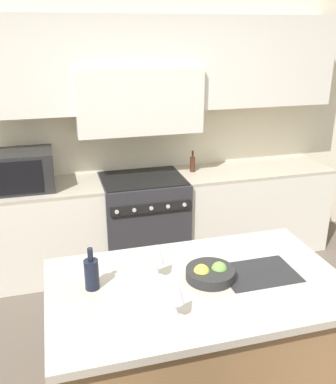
{
  "coord_description": "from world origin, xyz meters",
  "views": [
    {
      "loc": [
        -0.81,
        -1.98,
        2.26
      ],
      "look_at": [
        -0.05,
        0.78,
        1.18
      ],
      "focal_mm": 40.0,
      "sensor_mm": 36.0,
      "label": 1
    }
  ],
  "objects_px": {
    "microwave": "(26,170)",
    "oil_bottle_on_counter": "(192,164)",
    "fruit_bowl": "(210,273)",
    "range_stove": "(144,221)",
    "wine_glass_near": "(176,292)",
    "wine_bottle": "(92,273)",
    "wine_glass_far": "(157,255)"
  },
  "relations": [
    {
      "from": "microwave",
      "to": "fruit_bowl",
      "type": "height_order",
      "value": "microwave"
    },
    {
      "from": "range_stove",
      "to": "fruit_bowl",
      "type": "distance_m",
      "value": 1.94
    },
    {
      "from": "oil_bottle_on_counter",
      "to": "range_stove",
      "type": "bearing_deg",
      "value": -170.84
    },
    {
      "from": "wine_bottle",
      "to": "microwave",
      "type": "bearing_deg",
      "value": 102.29
    },
    {
      "from": "oil_bottle_on_counter",
      "to": "microwave",
      "type": "bearing_deg",
      "value": -177.57
    },
    {
      "from": "wine_glass_near",
      "to": "wine_glass_far",
      "type": "bearing_deg",
      "value": 89.72
    },
    {
      "from": "wine_glass_near",
      "to": "wine_glass_far",
      "type": "relative_size",
      "value": 1.0
    },
    {
      "from": "wine_glass_near",
      "to": "oil_bottle_on_counter",
      "type": "relative_size",
      "value": 1.0
    },
    {
      "from": "wine_glass_near",
      "to": "wine_bottle",
      "type": "bearing_deg",
      "value": 134.64
    },
    {
      "from": "microwave",
      "to": "fruit_bowl",
      "type": "xyz_separation_m",
      "value": [
        1.05,
        -1.89,
        -0.12
      ]
    },
    {
      "from": "range_stove",
      "to": "wine_glass_near",
      "type": "xyz_separation_m",
      "value": [
        -0.3,
        -2.16,
        0.61
      ]
    },
    {
      "from": "range_stove",
      "to": "oil_bottle_on_counter",
      "type": "xyz_separation_m",
      "value": [
        0.54,
        0.09,
        0.53
      ]
    },
    {
      "from": "range_stove",
      "to": "oil_bottle_on_counter",
      "type": "relative_size",
      "value": 4.24
    },
    {
      "from": "range_stove",
      "to": "oil_bottle_on_counter",
      "type": "bearing_deg",
      "value": 9.16
    },
    {
      "from": "wine_bottle",
      "to": "wine_glass_near",
      "type": "distance_m",
      "value": 0.53
    },
    {
      "from": "microwave",
      "to": "fruit_bowl",
      "type": "bearing_deg",
      "value": -60.82
    },
    {
      "from": "range_stove",
      "to": "fruit_bowl",
      "type": "height_order",
      "value": "fruit_bowl"
    },
    {
      "from": "wine_glass_far",
      "to": "wine_glass_near",
      "type": "bearing_deg",
      "value": -90.28
    },
    {
      "from": "range_stove",
      "to": "wine_glass_near",
      "type": "bearing_deg",
      "value": -97.94
    },
    {
      "from": "fruit_bowl",
      "to": "oil_bottle_on_counter",
      "type": "xyz_separation_m",
      "value": [
        0.55,
        1.96,
        0.03
      ]
    },
    {
      "from": "microwave",
      "to": "wine_bottle",
      "type": "bearing_deg",
      "value": -77.71
    },
    {
      "from": "microwave",
      "to": "oil_bottle_on_counter",
      "type": "xyz_separation_m",
      "value": [
        1.6,
        0.07,
        -0.09
      ]
    },
    {
      "from": "wine_bottle",
      "to": "fruit_bowl",
      "type": "xyz_separation_m",
      "value": [
        0.66,
        -0.08,
        -0.06
      ]
    },
    {
      "from": "wine_bottle",
      "to": "wine_glass_near",
      "type": "xyz_separation_m",
      "value": [
        0.37,
        -0.38,
        0.05
      ]
    },
    {
      "from": "wine_glass_far",
      "to": "oil_bottle_on_counter",
      "type": "relative_size",
      "value": 1.0
    },
    {
      "from": "range_stove",
      "to": "microwave",
      "type": "relative_size",
      "value": 1.91
    },
    {
      "from": "range_stove",
      "to": "wine_glass_far",
      "type": "height_order",
      "value": "wine_glass_far"
    },
    {
      "from": "fruit_bowl",
      "to": "wine_glass_far",
      "type": "bearing_deg",
      "value": 162.16
    },
    {
      "from": "range_stove",
      "to": "microwave",
      "type": "distance_m",
      "value": 1.24
    },
    {
      "from": "range_stove",
      "to": "wine_glass_far",
      "type": "distance_m",
      "value": 1.9
    },
    {
      "from": "range_stove",
      "to": "wine_bottle",
      "type": "height_order",
      "value": "wine_bottle"
    },
    {
      "from": "range_stove",
      "to": "wine_glass_near",
      "type": "height_order",
      "value": "wine_glass_near"
    }
  ]
}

